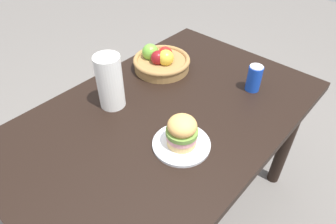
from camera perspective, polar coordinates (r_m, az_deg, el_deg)
ground_plane at (r=1.86m, az=-0.40°, el=-17.83°), size 8.00×8.00×0.00m
dining_table at (r=1.35m, az=-0.53°, el=-3.40°), size 1.40×0.90×0.75m
plate at (r=1.14m, az=2.56°, el=-6.13°), size 0.22×0.22×0.01m
sandwich at (r=1.09m, az=2.67°, el=-3.67°), size 0.12×0.12×0.13m
soda_can at (r=1.43m, az=16.09°, el=6.22°), size 0.07×0.07×0.13m
fruit_basket at (r=1.54m, az=-1.33°, el=9.69°), size 0.29×0.29×0.12m
paper_towel_roll at (r=1.28m, az=-11.00°, el=5.64°), size 0.11×0.11×0.24m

